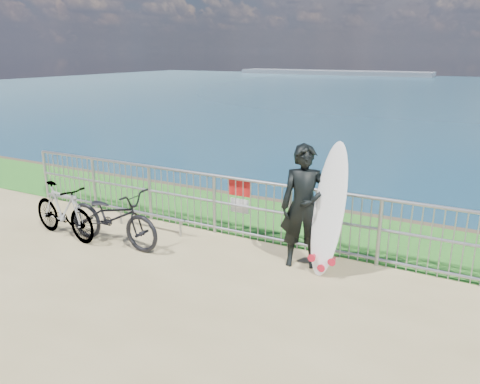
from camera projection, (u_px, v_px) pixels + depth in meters
The scene contains 8 objects.
grass_strip at pixel (264, 218), 9.49m from camera, with size 120.00×120.00×0.00m, color #1F621B.
seascape at pixel (332, 75), 152.65m from camera, with size 260.00×260.00×5.00m.
railing at pixel (239, 207), 8.39m from camera, with size 10.06×0.10×1.13m.
surfer at pixel (304, 207), 7.18m from camera, with size 0.71×0.46×1.94m, color black.
surfboard at pixel (328, 215), 6.93m from camera, with size 0.64×0.60×2.03m.
bicycle_near at pixel (113, 217), 8.09m from camera, with size 0.68×1.95×1.02m, color black.
bicycle_far at pixel (63, 211), 8.42m from camera, with size 0.47×1.68×1.01m, color black.
bike_rack at pixel (149, 216), 8.81m from camera, with size 1.62×0.05×0.34m.
Camera 1 is at (3.79, -5.41, 3.26)m, focal length 35.00 mm.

